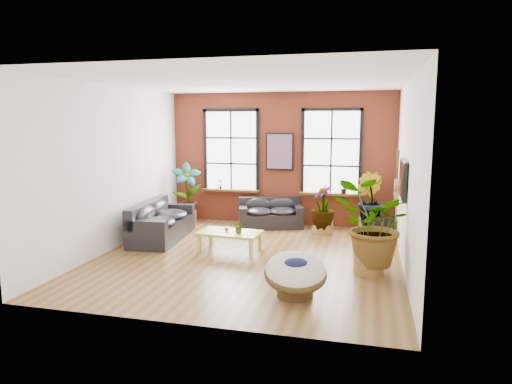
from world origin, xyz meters
TOP-DOWN VIEW (x-y plane):
  - room at (0.00, 0.15)m, footprint 6.04×6.54m
  - sofa_back at (-0.16, 2.77)m, footprint 1.80×1.26m
  - sofa_left at (-2.39, 0.89)m, footprint 1.13×2.29m
  - coffee_table at (-0.51, 0.33)m, footprint 1.36×0.85m
  - papasan_chair at (1.26, -1.89)m, footprint 1.18×1.19m
  - poster at (0.00, 3.18)m, footprint 0.74×0.06m
  - tv_wall_unit at (2.93, 0.60)m, footprint 0.13×1.86m
  - media_box at (2.63, 2.37)m, footprint 0.57×0.48m
  - pot_back_left at (-2.44, 2.65)m, footprint 0.58×0.58m
  - pot_back_right at (2.37, 2.74)m, footprint 0.56×0.56m
  - pot_right_wall at (2.37, -0.51)m, footprint 0.64×0.64m
  - pot_mid at (1.26, 2.36)m, footprint 0.64×0.64m
  - floor_plant_back_left at (-2.43, 2.64)m, footprint 0.95×0.84m
  - floor_plant_back_right at (2.33, 2.71)m, footprint 0.92×0.95m
  - floor_plant_right_wall at (2.39, -0.52)m, footprint 1.47×1.32m
  - floor_plant_mid at (1.25, 2.32)m, footprint 0.81×0.81m
  - table_plant at (-0.28, 0.25)m, footprint 0.29×0.28m
  - sill_plant_left at (-1.65, 3.13)m, footprint 0.17×0.17m
  - sill_plant_right at (1.70, 3.13)m, footprint 0.19×0.19m

SIDE VIEW (x-z plane):
  - pot_back_left at x=-2.44m, z-range 0.00..0.35m
  - pot_mid at x=1.26m, z-range 0.00..0.36m
  - pot_back_right at x=2.37m, z-range 0.00..0.38m
  - pot_right_wall at x=2.37m, z-range 0.00..0.40m
  - media_box at x=2.63m, z-range 0.00..0.48m
  - sofa_back at x=-0.16m, z-range -0.04..0.71m
  - coffee_table at x=-0.51m, z-range 0.12..0.62m
  - papasan_chair at x=1.26m, z-range 0.01..0.75m
  - sofa_left at x=-2.39m, z-range -0.04..0.83m
  - table_plant at x=-0.28m, z-range 0.42..0.68m
  - floor_plant_mid at x=1.25m, z-range 0.14..1.23m
  - floor_plant_back_right at x=2.33m, z-range 0.15..1.50m
  - floor_plant_back_left at x=-2.43m, z-range 0.15..1.65m
  - floor_plant_right_wall at x=2.39m, z-range 0.16..1.66m
  - sill_plant_left at x=-1.65m, z-range 0.90..1.17m
  - sill_plant_right at x=1.70m, z-range 0.90..1.17m
  - tv_wall_unit at x=2.93m, z-range 0.94..2.14m
  - room at x=0.00m, z-range -0.02..3.52m
  - poster at x=0.00m, z-range 1.46..2.44m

